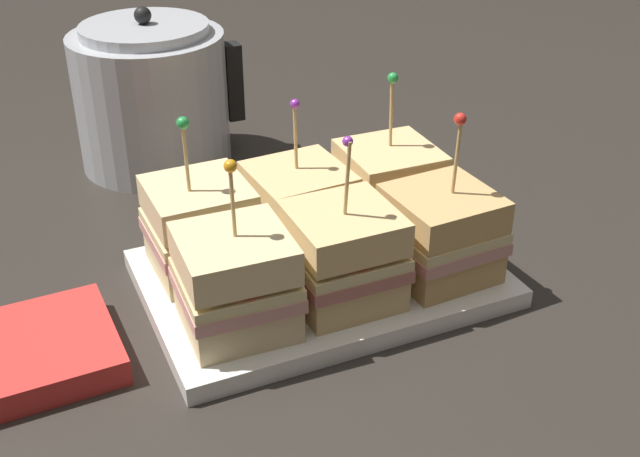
% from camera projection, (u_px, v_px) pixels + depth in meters
% --- Properties ---
extents(ground_plane, '(6.00, 6.00, 0.00)m').
position_uv_depth(ground_plane, '(320.00, 286.00, 0.76)').
color(ground_plane, '#2D2823').
extents(serving_platter, '(0.32, 0.22, 0.02)m').
position_uv_depth(serving_platter, '(320.00, 278.00, 0.76)').
color(serving_platter, white).
rests_on(serving_platter, ground_plane).
extents(sandwich_front_left, '(0.10, 0.10, 0.15)m').
position_uv_depth(sandwich_front_left, '(236.00, 282.00, 0.66)').
color(sandwich_front_left, beige).
rests_on(sandwich_front_left, serving_platter).
extents(sandwich_front_center, '(0.09, 0.09, 0.16)m').
position_uv_depth(sandwich_front_center, '(344.00, 256.00, 0.70)').
color(sandwich_front_center, '#DBB77A').
rests_on(sandwich_front_center, serving_platter).
extents(sandwich_front_right, '(0.10, 0.10, 0.16)m').
position_uv_depth(sandwich_front_right, '(441.00, 233.00, 0.73)').
color(sandwich_front_right, tan).
rests_on(sandwich_front_right, serving_platter).
extents(sandwich_back_left, '(0.09, 0.09, 0.16)m').
position_uv_depth(sandwich_back_left, '(200.00, 228.00, 0.74)').
color(sandwich_back_left, beige).
rests_on(sandwich_back_left, serving_platter).
extents(sandwich_back_center, '(0.10, 0.10, 0.15)m').
position_uv_depth(sandwich_back_center, '(300.00, 208.00, 0.77)').
color(sandwich_back_center, '#DBB77A').
rests_on(sandwich_back_center, serving_platter).
extents(sandwich_back_right, '(0.09, 0.10, 0.16)m').
position_uv_depth(sandwich_back_right, '(389.00, 188.00, 0.81)').
color(sandwich_back_right, '#DBB77A').
rests_on(sandwich_back_right, serving_platter).
extents(kettle_steel, '(0.20, 0.18, 0.19)m').
position_uv_depth(kettle_steel, '(152.00, 97.00, 0.96)').
color(kettle_steel, '#B7BABF').
rests_on(kettle_steel, ground_plane).
extents(napkin_stack, '(0.13, 0.13, 0.02)m').
position_uv_depth(napkin_stack, '(40.00, 351.00, 0.66)').
color(napkin_stack, red).
rests_on(napkin_stack, ground_plane).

